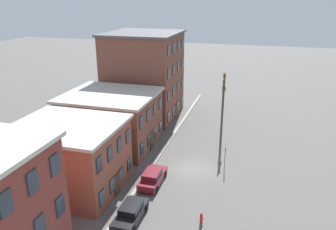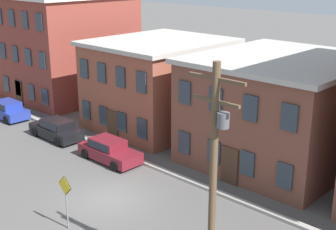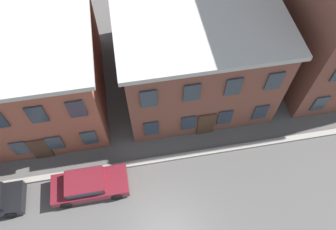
% 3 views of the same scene
% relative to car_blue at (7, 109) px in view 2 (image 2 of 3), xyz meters
% --- Properties ---
extents(ground_plane, '(200.00, 200.00, 0.00)m').
position_rel_car_blue_xyz_m(ground_plane, '(16.85, -3.25, -0.75)').
color(ground_plane, '#565451').
extents(kerb_strip, '(56.00, 0.36, 0.16)m').
position_rel_car_blue_xyz_m(kerb_strip, '(16.85, 1.25, -0.67)').
color(kerb_strip, '#9E998E').
rests_on(kerb_strip, ground_plane).
extents(apartment_corner, '(11.25, 10.53, 9.51)m').
position_rel_car_blue_xyz_m(apartment_corner, '(-2.75, 7.75, 4.02)').
color(apartment_corner, brown).
rests_on(apartment_corner, ground_plane).
extents(apartment_midblock, '(8.59, 9.93, 6.64)m').
position_rel_car_blue_xyz_m(apartment_midblock, '(10.18, 7.45, 2.59)').
color(apartment_midblock, brown).
rests_on(apartment_midblock, ground_plane).
extents(apartment_far, '(9.74, 10.84, 6.66)m').
position_rel_car_blue_xyz_m(apartment_far, '(20.44, 7.91, 2.59)').
color(apartment_far, brown).
rests_on(apartment_far, ground_plane).
extents(car_blue, '(4.40, 1.92, 1.43)m').
position_rel_car_blue_xyz_m(car_blue, '(0.00, 0.00, 0.00)').
color(car_blue, '#233899').
rests_on(car_blue, ground_plane).
extents(car_black, '(4.40, 1.92, 1.43)m').
position_rel_car_blue_xyz_m(car_black, '(7.02, 0.07, 0.00)').
color(car_black, black).
rests_on(car_black, ground_plane).
extents(car_maroon, '(4.40, 1.92, 1.43)m').
position_rel_car_blue_xyz_m(car_maroon, '(12.87, 0.10, 0.00)').
color(car_maroon, maroon).
rests_on(car_maroon, ground_plane).
extents(caution_sign, '(1.00, 0.08, 2.74)m').
position_rel_car_blue_xyz_m(caution_sign, '(17.73, -6.49, 1.09)').
color(caution_sign, slate).
rests_on(caution_sign, ground_plane).
extents(utility_pole, '(2.40, 0.44, 8.91)m').
position_rel_car_blue_xyz_m(utility_pole, '(25.30, -5.12, 4.26)').
color(utility_pole, brown).
rests_on(utility_pole, ground_plane).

